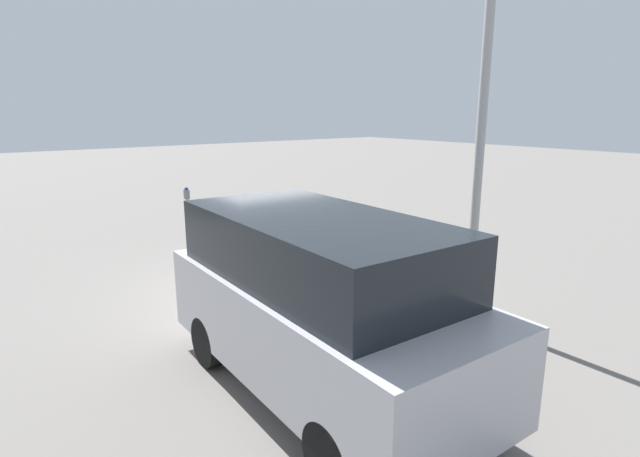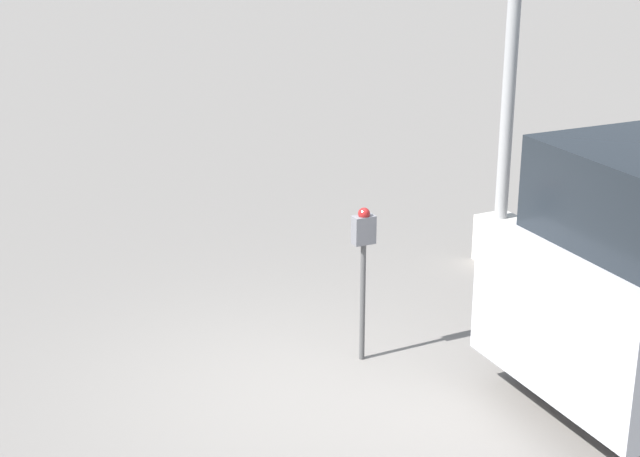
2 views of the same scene
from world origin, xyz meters
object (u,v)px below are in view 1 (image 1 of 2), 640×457
object	(u,v)px
parked_van	(320,300)
parking_meter_near	(307,238)
parking_meter_far	(187,199)
lamp_post	(475,215)
fire_hydrant	(193,220)

from	to	relation	value
parked_van	parking_meter_near	bearing A→B (deg)	148.64
parking_meter_far	parking_meter_near	bearing A→B (deg)	0.92
lamp_post	parked_van	world-z (taller)	lamp_post
parked_van	fire_hydrant	bearing A→B (deg)	168.58
parking_meter_far	lamp_post	xyz separation A→B (m)	(8.63, 1.33, 0.81)
parked_van	parking_meter_far	bearing A→B (deg)	169.21
parking_meter_near	lamp_post	bearing A→B (deg)	31.13
parked_van	fire_hydrant	size ratio (longest dim) A/B	5.98
lamp_post	parked_van	distance (m)	3.41
lamp_post	fire_hydrant	world-z (taller)	lamp_post
parking_meter_far	parked_van	bearing A→B (deg)	-10.70
parking_meter_near	parking_meter_far	size ratio (longest dim) A/B	1.13
parking_meter_near	lamp_post	xyz separation A→B (m)	(2.63, 1.46, 0.69)
parking_meter_near	parked_van	xyz separation A→B (m)	(2.87, -1.89, 0.11)
parking_meter_far	fire_hydrant	world-z (taller)	parking_meter_far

